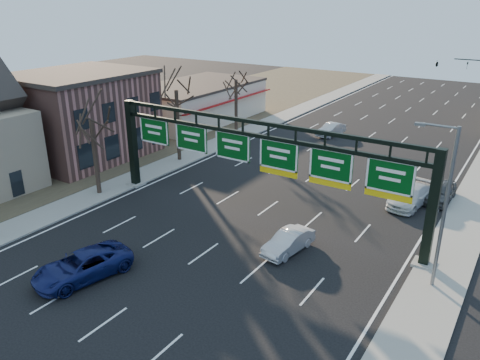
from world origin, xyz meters
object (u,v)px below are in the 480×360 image
Objects in this scene: sign_gantry at (257,157)px; car_silver_sedan at (288,242)px; car_white_wagon at (411,196)px; car_blue_suv at (82,266)px.

sign_gantry is 6.12× the size of car_silver_sedan.
sign_gantry is at bearing -126.92° from car_white_wagon.
car_blue_suv reaches higher than car_white_wagon.
car_white_wagon is (8.59, 8.39, -3.89)m from sign_gantry.
car_silver_sedan is (4.07, -2.91, -3.97)m from sign_gantry.
car_blue_suv is 12.17m from car_silver_sedan.
sign_gantry is 4.84× the size of car_white_wagon.
car_blue_suv is at bearing -124.47° from car_silver_sedan.
sign_gantry is 6.39m from car_silver_sedan.
sign_gantry is at bearing 83.19° from car_blue_suv.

